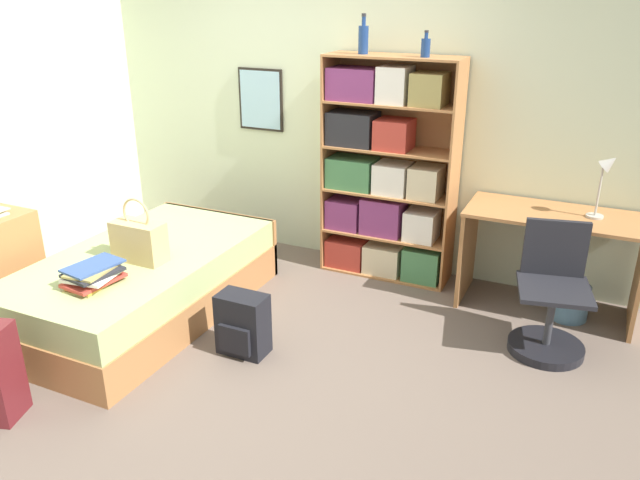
{
  "coord_description": "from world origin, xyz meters",
  "views": [
    {
      "loc": [
        2.24,
        -3.21,
        2.28
      ],
      "look_at": [
        0.64,
        0.21,
        0.75
      ],
      "focal_mm": 35.0,
      "sensor_mm": 36.0,
      "label": 1
    }
  ],
  "objects_px": {
    "bed": "(145,283)",
    "bookcase": "(384,178)",
    "waste_bin": "(569,301)",
    "desk_lamp": "(606,174)",
    "bottle_green": "(363,39)",
    "handbag": "(139,240)",
    "book_stack_on_bed": "(93,275)",
    "bottle_brown": "(426,47)",
    "backpack": "(243,325)",
    "desk": "(552,243)",
    "desk_chair": "(550,312)"
  },
  "relations": [
    {
      "from": "desk",
      "to": "backpack",
      "type": "relative_size",
      "value": 2.96
    },
    {
      "from": "handbag",
      "to": "book_stack_on_bed",
      "type": "bearing_deg",
      "value": -91.59
    },
    {
      "from": "bottle_green",
      "to": "desk_lamp",
      "type": "distance_m",
      "value": 2.01
    },
    {
      "from": "backpack",
      "to": "desk_chair",
      "type": "bearing_deg",
      "value": 26.5
    },
    {
      "from": "bottle_brown",
      "to": "backpack",
      "type": "distance_m",
      "value": 2.38
    },
    {
      "from": "backpack",
      "to": "handbag",
      "type": "bearing_deg",
      "value": 176.15
    },
    {
      "from": "backpack",
      "to": "waste_bin",
      "type": "distance_m",
      "value": 2.4
    },
    {
      "from": "book_stack_on_bed",
      "to": "backpack",
      "type": "bearing_deg",
      "value": 23.73
    },
    {
      "from": "handbag",
      "to": "desk",
      "type": "relative_size",
      "value": 0.37
    },
    {
      "from": "handbag",
      "to": "book_stack_on_bed",
      "type": "height_order",
      "value": "handbag"
    },
    {
      "from": "bed",
      "to": "bookcase",
      "type": "xyz_separation_m",
      "value": [
        1.34,
        1.42,
        0.6
      ]
    },
    {
      "from": "bed",
      "to": "desk_chair",
      "type": "relative_size",
      "value": 2.37
    },
    {
      "from": "handbag",
      "to": "bottle_green",
      "type": "height_order",
      "value": "bottle_green"
    },
    {
      "from": "book_stack_on_bed",
      "to": "desk_lamp",
      "type": "xyz_separation_m",
      "value": [
        2.89,
        1.9,
        0.54
      ]
    },
    {
      "from": "book_stack_on_bed",
      "to": "bottle_green",
      "type": "bearing_deg",
      "value": 61.6
    },
    {
      "from": "desk_lamp",
      "to": "backpack",
      "type": "bearing_deg",
      "value": -143.14
    },
    {
      "from": "handbag",
      "to": "backpack",
      "type": "relative_size",
      "value": 1.09
    },
    {
      "from": "desk_lamp",
      "to": "desk_chair",
      "type": "height_order",
      "value": "desk_lamp"
    },
    {
      "from": "bottle_green",
      "to": "bed",
      "type": "bearing_deg",
      "value": -129.06
    },
    {
      "from": "bed",
      "to": "bottle_brown",
      "type": "bearing_deg",
      "value": 40.03
    },
    {
      "from": "bookcase",
      "to": "bottle_green",
      "type": "distance_m",
      "value": 1.09
    },
    {
      "from": "handbag",
      "to": "bed",
      "type": "bearing_deg",
      "value": 128.86
    },
    {
      "from": "bed",
      "to": "desk_lamp",
      "type": "bearing_deg",
      "value": 24.35
    },
    {
      "from": "bed",
      "to": "bookcase",
      "type": "height_order",
      "value": "bookcase"
    },
    {
      "from": "desk_chair",
      "to": "backpack",
      "type": "xyz_separation_m",
      "value": [
        -1.83,
        -0.91,
        -0.07
      ]
    },
    {
      "from": "book_stack_on_bed",
      "to": "desk_lamp",
      "type": "relative_size",
      "value": 0.86
    },
    {
      "from": "desk",
      "to": "book_stack_on_bed",
      "type": "bearing_deg",
      "value": -144.43
    },
    {
      "from": "handbag",
      "to": "desk_lamp",
      "type": "height_order",
      "value": "desk_lamp"
    },
    {
      "from": "bottle_brown",
      "to": "waste_bin",
      "type": "bearing_deg",
      "value": -5.54
    },
    {
      "from": "bottle_brown",
      "to": "desk",
      "type": "relative_size",
      "value": 0.15
    },
    {
      "from": "handbag",
      "to": "desk_lamp",
      "type": "distance_m",
      "value": 3.26
    },
    {
      "from": "desk_chair",
      "to": "waste_bin",
      "type": "distance_m",
      "value": 0.55
    },
    {
      "from": "bookcase",
      "to": "waste_bin",
      "type": "relative_size",
      "value": 6.51
    },
    {
      "from": "book_stack_on_bed",
      "to": "backpack",
      "type": "relative_size",
      "value": 0.97
    },
    {
      "from": "bottle_brown",
      "to": "backpack",
      "type": "bearing_deg",
      "value": -114.01
    },
    {
      "from": "desk",
      "to": "desk_chair",
      "type": "distance_m",
      "value": 0.64
    },
    {
      "from": "bottle_green",
      "to": "backpack",
      "type": "relative_size",
      "value": 0.7
    },
    {
      "from": "handbag",
      "to": "bottle_brown",
      "type": "bearing_deg",
      "value": 43.98
    },
    {
      "from": "bottle_brown",
      "to": "desk",
      "type": "bearing_deg",
      "value": -3.34
    },
    {
      "from": "bed",
      "to": "bottle_brown",
      "type": "relative_size",
      "value": 10.92
    },
    {
      "from": "desk_lamp",
      "to": "desk_chair",
      "type": "xyz_separation_m",
      "value": [
        -0.2,
        -0.61,
        -0.82
      ]
    },
    {
      "from": "bottle_green",
      "to": "waste_bin",
      "type": "distance_m",
      "value": 2.5
    },
    {
      "from": "desk_lamp",
      "to": "waste_bin",
      "type": "xyz_separation_m",
      "value": [
        -0.1,
        -0.09,
        -0.96
      ]
    },
    {
      "from": "bookcase",
      "to": "book_stack_on_bed",
      "type": "bearing_deg",
      "value": -122.51
    },
    {
      "from": "bookcase",
      "to": "bottle_green",
      "type": "relative_size",
      "value": 6.13
    },
    {
      "from": "handbag",
      "to": "bottle_brown",
      "type": "distance_m",
      "value": 2.48
    },
    {
      "from": "bed",
      "to": "book_stack_on_bed",
      "type": "relative_size",
      "value": 5.02
    },
    {
      "from": "desk_lamp",
      "to": "bottle_green",
      "type": "bearing_deg",
      "value": 178.14
    },
    {
      "from": "bookcase",
      "to": "desk_lamp",
      "type": "xyz_separation_m",
      "value": [
        1.63,
        -0.08,
        0.25
      ]
    },
    {
      "from": "bookcase",
      "to": "desk_chair",
      "type": "bearing_deg",
      "value": -25.46
    }
  ]
}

